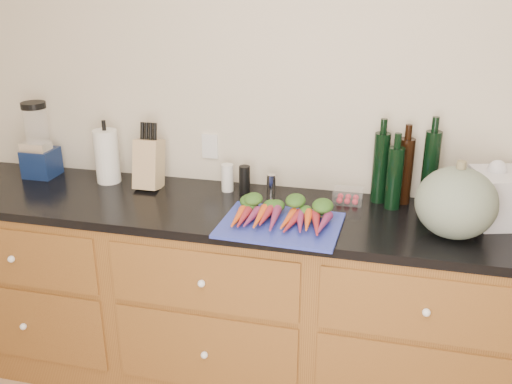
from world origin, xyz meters
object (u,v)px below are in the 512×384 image
(carrots, at_px, (282,215))
(squash, at_px, (456,203))
(tomato_box, at_px, (348,196))
(knife_block, at_px, (149,164))
(blender_appliance, at_px, (39,144))
(paper_towel, at_px, (107,156))
(cutting_board, at_px, (280,225))

(carrots, distance_m, squash, 0.69)
(squash, height_order, tomato_box, squash)
(tomato_box, bearing_deg, knife_block, -178.20)
(blender_appliance, bearing_deg, paper_towel, 0.32)
(squash, bearing_deg, carrots, -176.58)
(blender_appliance, height_order, knife_block, blender_appliance)
(paper_towel, distance_m, tomato_box, 1.19)
(paper_towel, height_order, knife_block, paper_towel)
(cutting_board, xyz_separation_m, knife_block, (-0.71, 0.30, 0.11))
(paper_towel, distance_m, knife_block, 0.23)
(cutting_board, distance_m, knife_block, 0.78)
(paper_towel, relative_size, knife_block, 1.12)
(knife_block, bearing_deg, squash, -9.00)
(blender_appliance, bearing_deg, squash, -6.82)
(carrots, relative_size, tomato_box, 3.03)
(cutting_board, bearing_deg, tomato_box, 53.20)
(tomato_box, bearing_deg, carrots, -130.26)
(squash, bearing_deg, knife_block, 171.00)
(cutting_board, height_order, carrots, carrots)
(squash, xyz_separation_m, blender_appliance, (-2.00, 0.24, 0.03))
(carrots, xyz_separation_m, tomato_box, (0.25, 0.29, -0.01))
(cutting_board, xyz_separation_m, paper_towel, (-0.94, 0.32, 0.13))
(carrots, height_order, knife_block, knife_block)
(cutting_board, bearing_deg, paper_towel, 161.19)
(knife_block, xyz_separation_m, tomato_box, (0.96, 0.03, -0.09))
(squash, bearing_deg, cutting_board, -173.38)
(squash, relative_size, tomato_box, 2.40)
(carrots, height_order, tomato_box, carrots)
(cutting_board, xyz_separation_m, squash, (0.68, 0.08, 0.14))
(carrots, relative_size, knife_block, 1.69)
(cutting_board, xyz_separation_m, blender_appliance, (-1.31, 0.32, 0.16))
(squash, relative_size, blender_appliance, 0.82)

